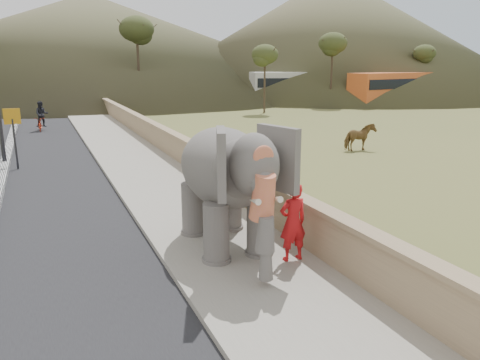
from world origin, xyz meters
The scene contains 13 objects.
ground centered at (0.00, 0.00, 0.00)m, with size 160.00×160.00×0.00m, color olive.
walkway centered at (0.00, 10.00, 0.07)m, with size 3.00×120.00×0.15m, color #9E9687.
parapet centered at (1.65, 10.00, 0.55)m, with size 0.30×120.00×1.10m, color tan.
signboard centered at (-4.50, 13.34, 1.64)m, with size 0.60×0.08×2.40m.
cow centered at (10.33, 11.31, 0.65)m, with size 0.70×1.53×1.30m, color brown.
distant_car centered at (18.34, 36.63, 0.72)m, with size 1.70×4.23×1.44m, color silver.
bus_white centered at (21.96, 35.91, 1.55)m, with size 2.50×11.00×3.10m, color beige.
bus_orange centered at (28.87, 30.12, 1.55)m, with size 2.50×11.00×3.10m, color #D05924.
hill_right centered at (36.00, 52.00, 8.00)m, with size 56.00×56.00×16.00m, color brown.
hill_far centered at (5.00, 70.00, 7.00)m, with size 80.00×80.00×14.00m, color brown.
elephant_and_man centered at (0.02, 2.61, 1.52)m, with size 2.27×3.87×2.76m.
motorcyclist centered at (-3.42, 24.37, 0.71)m, with size 0.84×1.63×1.81m.
trees centered at (0.99, 30.50, 3.90)m, with size 46.81×42.39×9.04m.
Camera 1 is at (-3.61, -6.58, 4.13)m, focal length 35.00 mm.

